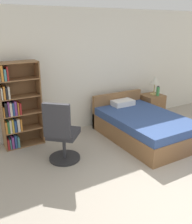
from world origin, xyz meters
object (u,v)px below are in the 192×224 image
(office_chair, at_px, (62,135))
(water_bottle, at_px, (158,91))
(nightstand, at_px, (152,106))
(table_lamp, at_px, (155,81))
(bed, at_px, (142,126))
(bookshelf, at_px, (16,108))

(office_chair, distance_m, water_bottle, 2.99)
(nightstand, height_order, table_lamp, table_lamp)
(nightstand, relative_size, water_bottle, 2.49)
(bed, xyz_separation_m, water_bottle, (1.04, 0.69, 0.45))
(bookshelf, distance_m, water_bottle, 3.38)
(bookshelf, xyz_separation_m, water_bottle, (3.37, -0.22, -0.06))
(water_bottle, bearing_deg, office_chair, -164.74)
(water_bottle, bearing_deg, bed, -146.54)
(office_chair, bearing_deg, water_bottle, 15.26)
(bed, relative_size, nightstand, 3.35)
(nightstand, bearing_deg, bookshelf, 178.24)
(nightstand, bearing_deg, office_chair, -162.21)
(office_chair, height_order, water_bottle, office_chair)
(table_lamp, distance_m, water_bottle, 0.26)
(bookshelf, height_order, table_lamp, bookshelf)
(water_bottle, bearing_deg, table_lamp, 93.03)
(office_chair, relative_size, water_bottle, 4.57)
(water_bottle, bearing_deg, nightstand, 116.36)
(office_chair, height_order, nightstand, office_chair)
(table_lamp, bearing_deg, nightstand, -172.81)
(office_chair, distance_m, table_lamp, 3.05)
(nightstand, xyz_separation_m, water_bottle, (0.06, -0.12, 0.42))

